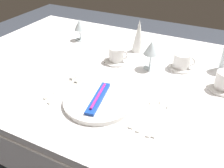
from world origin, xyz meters
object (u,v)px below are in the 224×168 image
Objects in this scene: toothbrush_package at (98,98)px; spoon_tea at (165,116)px; spoon_soup at (148,111)px; coffee_cup_left at (117,54)px; dinner_knife at (141,112)px; spoon_dessert at (158,112)px; dinner_plate at (98,101)px; fork_inner at (62,86)px; wine_glass_left at (80,26)px; fork_outer at (67,89)px; coffee_cup_far at (182,60)px; wine_glass_centre at (151,49)px; napkin_folded at (139,36)px.

toothbrush_package is 0.26m from spoon_tea.
coffee_cup_left reaches higher than spoon_soup.
coffee_cup_left is at bearing 104.05° from toothbrush_package.
spoon_soup is at bearing 36.68° from dinner_knife.
coffee_cup_left reaches higher than spoon_dessert.
dinner_plate is 1.33× the size of fork_inner.
wine_glass_left reaches higher than toothbrush_package.
fork_outer is 1.02× the size of fork_inner.
spoon_soup is 1.91× the size of coffee_cup_far.
coffee_cup_left is at bearing 104.05° from dinner_plate.
fork_outer is 1.49× the size of wine_glass_centre.
napkin_folded is at bearing 127.77° from wine_glass_centre.
dinner_knife is 0.55m from napkin_folded.
dinner_plate is 1.30× the size of fork_outer.
coffee_cup_left is at bearing 128.44° from dinner_knife.
spoon_soup is at bearing 11.28° from dinner_plate.
fork_outer and fork_inner have the same top height.
toothbrush_package is at bearing -117.88° from coffee_cup_far.
fork_outer is (-0.17, 0.02, -0.02)m from toothbrush_package.
dinner_plate is 1.37× the size of spoon_soup.
coffee_cup_far is (0.43, 0.39, 0.04)m from fork_inner.
fork_inner is at bearing -108.55° from napkin_folded.
dinner_plate is at bearing 0.00° from toothbrush_package.
dinner_knife is at bearing -51.56° from coffee_cup_left.
toothbrush_package is 1.48× the size of wine_glass_centre.
coffee_cup_left is at bearing 132.44° from spoon_soup.
wine_glass_centre is at bearing 108.52° from spoon_soup.
dinner_plate is 0.02m from toothbrush_package.
wine_glass_centre is at bearing -52.23° from napkin_folded.
coffee_cup_left is at bearing 69.94° from fork_inner.
fork_outer is 1.68× the size of wine_glass_left.
napkin_folded is at bearing 94.19° from toothbrush_package.
wine_glass_left is (-0.41, 0.51, 0.06)m from toothbrush_package.
spoon_dessert is 0.79m from wine_glass_left.
spoon_tea is 1.43× the size of wine_glass_centre.
coffee_cup_left is at bearing 76.42° from fork_outer.
fork_inner is 0.34m from coffee_cup_left.
wine_glass_centre reaches higher than spoon_dessert.
wine_glass_left reaches higher than fork_outer.
coffee_cup_left reaches higher than dinner_knife.
spoon_dessert is (0.40, 0.03, 0.00)m from fork_outer.
coffee_cup_left is at bearing -165.80° from coffee_cup_far.
dinner_knife is (0.17, 0.02, -0.02)m from toothbrush_package.
spoon_tea is 0.57m from napkin_folded.
coffee_cup_left is (0.08, 0.33, 0.04)m from fork_outer.
spoon_soup is 0.99× the size of spoon_tea.
wine_glass_left is (-0.61, 0.47, 0.09)m from spoon_soup.
napkin_folded is (-0.30, 0.48, 0.09)m from spoon_tea.
wine_glass_centre is at bearing 114.54° from spoon_dessert.
fork_inner is 1.64× the size of wine_glass_left.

